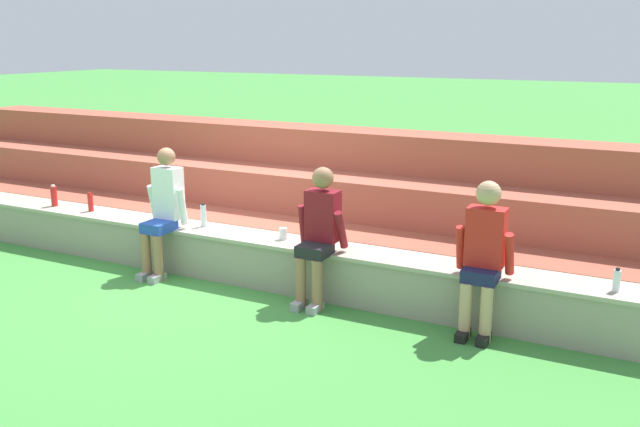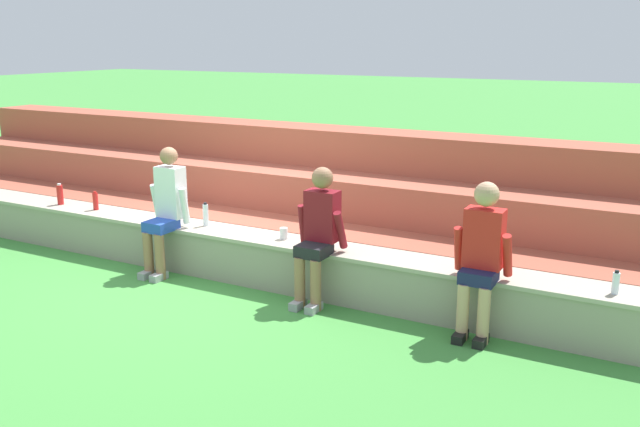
{
  "view_description": "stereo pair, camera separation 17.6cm",
  "coord_description": "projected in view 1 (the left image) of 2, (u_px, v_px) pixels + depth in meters",
  "views": [
    {
      "loc": [
        4.53,
        -5.9,
        2.64
      ],
      "look_at": [
        1.41,
        0.24,
        0.88
      ],
      "focal_mm": 38.5,
      "sensor_mm": 36.0,
      "label": 1
    },
    {
      "loc": [
        4.69,
        -5.82,
        2.64
      ],
      "look_at": [
        1.41,
        0.24,
        0.88
      ],
      "focal_mm": 38.5,
      "sensor_mm": 36.0,
      "label": 2
    }
  ],
  "objects": [
    {
      "name": "ground_plane",
      "position": [
        200.0,
        279.0,
        7.74
      ],
      "size": [
        80.0,
        80.0,
        0.0
      ],
      "primitive_type": "plane",
      "color": "#428E3D"
    },
    {
      "name": "stone_seating_wall",
      "position": [
        211.0,
        250.0,
        7.88
      ],
      "size": [
        9.38,
        0.51,
        0.53
      ],
      "color": "gray",
      "rests_on": "ground"
    },
    {
      "name": "brick_bleachers",
      "position": [
        282.0,
        197.0,
        9.21
      ],
      "size": [
        11.69,
        2.02,
        1.48
      ],
      "color": "#A8523D",
      "rests_on": "ground"
    },
    {
      "name": "person_far_left",
      "position": [
        163.0,
        209.0,
        7.75
      ],
      "size": [
        0.49,
        0.59,
        1.45
      ],
      "color": "#996B4C",
      "rests_on": "ground"
    },
    {
      "name": "person_left_of_center",
      "position": [
        319.0,
        231.0,
        6.9
      ],
      "size": [
        0.51,
        0.57,
        1.4
      ],
      "color": "#996B4C",
      "rests_on": "ground"
    },
    {
      "name": "person_center",
      "position": [
        483.0,
        253.0,
        6.14
      ],
      "size": [
        0.52,
        0.48,
        1.42
      ],
      "color": "tan",
      "rests_on": "ground"
    },
    {
      "name": "water_bottle_center_gap",
      "position": [
        204.0,
        216.0,
        7.88
      ],
      "size": [
        0.06,
        0.06,
        0.28
      ],
      "color": "silver",
      "rests_on": "stone_seating_wall"
    },
    {
      "name": "water_bottle_mid_left",
      "position": [
        54.0,
        196.0,
        8.85
      ],
      "size": [
        0.08,
        0.08,
        0.28
      ],
      "color": "red",
      "rests_on": "stone_seating_wall"
    },
    {
      "name": "water_bottle_near_right",
      "position": [
        617.0,
        280.0,
        5.87
      ],
      "size": [
        0.06,
        0.06,
        0.21
      ],
      "color": "silver",
      "rests_on": "stone_seating_wall"
    },
    {
      "name": "water_bottle_near_left",
      "position": [
        91.0,
        202.0,
        8.59
      ],
      "size": [
        0.07,
        0.07,
        0.24
      ],
      "color": "red",
      "rests_on": "stone_seating_wall"
    },
    {
      "name": "plastic_cup_left_end",
      "position": [
        283.0,
        234.0,
        7.39
      ],
      "size": [
        0.09,
        0.09,
        0.13
      ],
      "primitive_type": "cylinder",
      "color": "white",
      "rests_on": "stone_seating_wall"
    }
  ]
}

